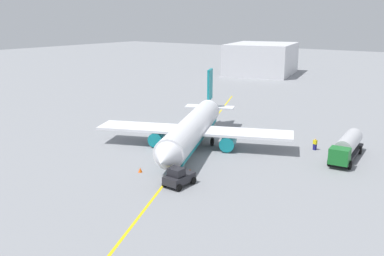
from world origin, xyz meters
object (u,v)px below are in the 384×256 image
Objects in this scene: fuel_tanker at (347,146)px; safety_cone_nose at (190,172)px; safety_cone_wingtip at (140,170)px; refueling_worker at (315,144)px; pushback_tug at (179,177)px; airplane at (193,129)px.

fuel_tanker reaches higher than safety_cone_nose.
safety_cone_wingtip is (19.91, -18.82, -1.44)m from fuel_tanker.
fuel_tanker is 6.56× the size of refueling_worker.
fuel_tanker is 3.07× the size of pushback_tug.
pushback_tug reaches higher than refueling_worker.
airplane is 11.41m from safety_cone_nose.
airplane is 18.15× the size of refueling_worker.
airplane is 14.87m from pushback_tug.
safety_cone_nose is (16.98, -13.42, -1.38)m from fuel_tanker.
safety_cone_nose is (9.24, 6.26, -2.36)m from airplane.
airplane reaches higher than refueling_worker.
safety_cone_nose is at bearing 118.54° from safety_cone_wingtip.
pushback_tug is (12.85, 7.29, -1.71)m from airplane.
refueling_worker is at bearing 160.97° from pushback_tug.
refueling_worker reaches higher than safety_cone_wingtip.
fuel_tanker is at bearing 136.62° from safety_cone_wingtip.
refueling_worker is 20.30m from safety_cone_nose.
airplane is 21.17m from fuel_tanker.
fuel_tanker is (-7.73, 19.68, -0.98)m from airplane.
airplane is at bearing -58.44° from refueling_worker.
fuel_tanker reaches higher than pushback_tug.
pushback_tug is at bearing -31.05° from fuel_tanker.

